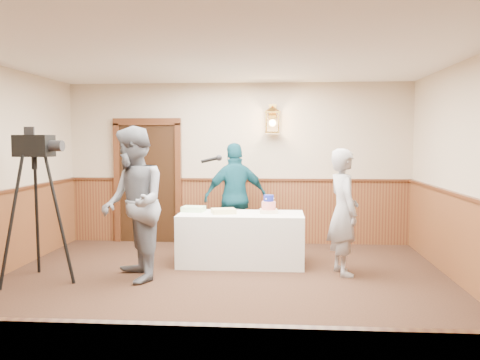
{
  "coord_description": "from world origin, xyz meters",
  "views": [
    {
      "loc": [
        0.7,
        -5.37,
        1.81
      ],
      "look_at": [
        0.17,
        1.7,
        1.25
      ],
      "focal_mm": 38.0,
      "sensor_mm": 36.0,
      "label": 1
    }
  ],
  "objects_px": {
    "tiered_cake": "(269,206)",
    "tv_camera_rig": "(36,217)",
    "baker": "(343,212)",
    "assistant_p": "(236,197)",
    "display_table": "(241,239)",
    "sheet_cake_yellow": "(224,211)",
    "interviewer": "(133,204)",
    "sheet_cake_green": "(193,209)"
  },
  "relations": [
    {
      "from": "tiered_cake",
      "to": "tv_camera_rig",
      "type": "distance_m",
      "value": 3.15
    },
    {
      "from": "baker",
      "to": "assistant_p",
      "type": "relative_size",
      "value": 0.96
    },
    {
      "from": "tiered_cake",
      "to": "assistant_p",
      "type": "height_order",
      "value": "assistant_p"
    },
    {
      "from": "tiered_cake",
      "to": "baker",
      "type": "bearing_deg",
      "value": -26.95
    },
    {
      "from": "display_table",
      "to": "tv_camera_rig",
      "type": "bearing_deg",
      "value": -156.35
    },
    {
      "from": "tiered_cake",
      "to": "baker",
      "type": "xyz_separation_m",
      "value": [
        1.01,
        -0.51,
        -0.0
      ]
    },
    {
      "from": "sheet_cake_yellow",
      "to": "tv_camera_rig",
      "type": "bearing_deg",
      "value": -154.68
    },
    {
      "from": "tv_camera_rig",
      "to": "display_table",
      "type": "bearing_deg",
      "value": 29.14
    },
    {
      "from": "assistant_p",
      "to": "tv_camera_rig",
      "type": "relative_size",
      "value": 0.94
    },
    {
      "from": "interviewer",
      "to": "baker",
      "type": "height_order",
      "value": "interviewer"
    },
    {
      "from": "sheet_cake_green",
      "to": "assistant_p",
      "type": "relative_size",
      "value": 0.18
    },
    {
      "from": "interviewer",
      "to": "sheet_cake_green",
      "type": "bearing_deg",
      "value": 124.08
    },
    {
      "from": "interviewer",
      "to": "tv_camera_rig",
      "type": "relative_size",
      "value": 1.06
    },
    {
      "from": "sheet_cake_yellow",
      "to": "baker",
      "type": "height_order",
      "value": "baker"
    },
    {
      "from": "baker",
      "to": "assistant_p",
      "type": "xyz_separation_m",
      "value": [
        -1.56,
        1.31,
        0.03
      ]
    },
    {
      "from": "tv_camera_rig",
      "to": "interviewer",
      "type": "bearing_deg",
      "value": 12.99
    },
    {
      "from": "sheet_cake_green",
      "to": "tv_camera_rig",
      "type": "height_order",
      "value": "tv_camera_rig"
    },
    {
      "from": "display_table",
      "to": "baker",
      "type": "xyz_separation_m",
      "value": [
        1.41,
        -0.44,
        0.47
      ]
    },
    {
      "from": "display_table",
      "to": "assistant_p",
      "type": "height_order",
      "value": "assistant_p"
    },
    {
      "from": "display_table",
      "to": "interviewer",
      "type": "height_order",
      "value": "interviewer"
    },
    {
      "from": "interviewer",
      "to": "tv_camera_rig",
      "type": "bearing_deg",
      "value": -109.76
    },
    {
      "from": "sheet_cake_yellow",
      "to": "assistant_p",
      "type": "relative_size",
      "value": 0.19
    },
    {
      "from": "tiered_cake",
      "to": "baker",
      "type": "relative_size",
      "value": 0.16
    },
    {
      "from": "tv_camera_rig",
      "to": "assistant_p",
      "type": "bearing_deg",
      "value": 45.2
    },
    {
      "from": "baker",
      "to": "tv_camera_rig",
      "type": "distance_m",
      "value": 3.99
    },
    {
      "from": "sheet_cake_yellow",
      "to": "baker",
      "type": "relative_size",
      "value": 0.2
    },
    {
      "from": "baker",
      "to": "tv_camera_rig",
      "type": "height_order",
      "value": "tv_camera_rig"
    },
    {
      "from": "tiered_cake",
      "to": "tv_camera_rig",
      "type": "height_order",
      "value": "tv_camera_rig"
    },
    {
      "from": "interviewer",
      "to": "sheet_cake_yellow",
      "type": "bearing_deg",
      "value": 103.48
    },
    {
      "from": "tiered_cake",
      "to": "sheet_cake_yellow",
      "type": "distance_m",
      "value": 0.66
    },
    {
      "from": "baker",
      "to": "tv_camera_rig",
      "type": "relative_size",
      "value": 0.91
    },
    {
      "from": "tiered_cake",
      "to": "interviewer",
      "type": "bearing_deg",
      "value": -149.2
    },
    {
      "from": "display_table",
      "to": "interviewer",
      "type": "distance_m",
      "value": 1.74
    },
    {
      "from": "tiered_cake",
      "to": "interviewer",
      "type": "height_order",
      "value": "interviewer"
    },
    {
      "from": "tv_camera_rig",
      "to": "sheet_cake_green",
      "type": "bearing_deg",
      "value": 40.18
    },
    {
      "from": "sheet_cake_yellow",
      "to": "interviewer",
      "type": "height_order",
      "value": "interviewer"
    },
    {
      "from": "sheet_cake_green",
      "to": "tv_camera_rig",
      "type": "distance_m",
      "value": 2.2
    },
    {
      "from": "sheet_cake_green",
      "to": "display_table",
      "type": "bearing_deg",
      "value": -11.29
    },
    {
      "from": "assistant_p",
      "to": "tv_camera_rig",
      "type": "distance_m",
      "value": 3.09
    },
    {
      "from": "sheet_cake_yellow",
      "to": "tv_camera_rig",
      "type": "xyz_separation_m",
      "value": [
        -2.27,
        -1.08,
        0.06
      ]
    },
    {
      "from": "sheet_cake_yellow",
      "to": "tiered_cake",
      "type": "bearing_deg",
      "value": 9.2
    },
    {
      "from": "assistant_p",
      "to": "sheet_cake_yellow",
      "type": "bearing_deg",
      "value": 64.17
    }
  ]
}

